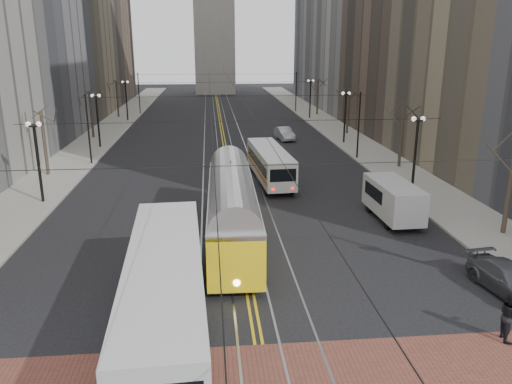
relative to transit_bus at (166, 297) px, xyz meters
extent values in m
plane|color=black|center=(3.50, 0.00, -1.68)|extent=(260.00, 260.00, 0.00)
cube|color=gray|center=(-11.50, 45.00, -1.60)|extent=(5.00, 140.00, 0.15)
cube|color=gray|center=(18.50, 45.00, -1.60)|extent=(5.00, 140.00, 0.15)
cube|color=gray|center=(3.50, 45.00, -1.67)|extent=(4.80, 130.00, 0.02)
cube|color=gold|center=(3.50, 45.00, -1.67)|extent=(0.42, 130.00, 0.01)
cylinder|color=black|center=(-10.20, 18.00, 1.12)|extent=(0.20, 0.20, 5.60)
cylinder|color=black|center=(-10.20, 38.00, 1.12)|extent=(0.20, 0.20, 5.60)
cylinder|color=black|center=(-10.20, 58.00, 1.12)|extent=(0.20, 0.20, 5.60)
cylinder|color=black|center=(17.20, 18.00, 1.12)|extent=(0.20, 0.20, 5.60)
cylinder|color=black|center=(17.20, 38.00, 1.12)|extent=(0.20, 0.20, 5.60)
cylinder|color=black|center=(17.20, 58.00, 1.12)|extent=(0.20, 0.20, 5.60)
cylinder|color=#382D23|center=(-12.20, 26.00, 1.12)|extent=(0.28, 0.28, 5.60)
cylinder|color=#382D23|center=(-12.20, 44.00, 1.12)|extent=(0.28, 0.28, 5.60)
cylinder|color=#382D23|center=(-12.20, 62.00, 1.12)|extent=(0.28, 0.28, 5.60)
cylinder|color=#382D23|center=(19.20, 9.00, 1.12)|extent=(0.28, 0.28, 5.60)
cylinder|color=#382D23|center=(19.20, 26.00, 1.12)|extent=(0.28, 0.28, 5.60)
cylinder|color=#382D23|center=(19.20, 44.00, 1.12)|extent=(0.28, 0.28, 5.60)
cylinder|color=#382D23|center=(19.20, 62.00, 1.12)|extent=(0.28, 0.28, 5.60)
cylinder|color=black|center=(2.00, 45.00, 4.32)|extent=(0.03, 120.00, 0.03)
cylinder|color=black|center=(5.00, 45.00, 4.32)|extent=(0.03, 120.00, 0.03)
cylinder|color=black|center=(-9.40, 30.00, 1.62)|extent=(0.16, 0.16, 6.60)
cylinder|color=black|center=(-9.40, 66.00, 1.62)|extent=(0.16, 0.16, 6.60)
cylinder|color=black|center=(16.40, 30.00, 1.62)|extent=(0.16, 0.16, 6.60)
cylinder|color=black|center=(16.40, 66.00, 1.62)|extent=(0.16, 0.16, 6.60)
cube|color=#BBBBBB|center=(0.00, 0.00, 0.00)|extent=(3.46, 13.53, 3.35)
cube|color=yellow|center=(3.00, 9.48, -0.02)|extent=(2.89, 14.13, 3.32)
cube|color=silver|center=(6.76, 22.54, -0.31)|extent=(2.93, 10.56, 2.72)
cube|color=#BDBDBD|center=(13.50, 12.23, -0.43)|extent=(2.36, 5.71, 2.50)
imported|color=#393B40|center=(7.50, 23.40, -1.00)|extent=(2.24, 4.17, 1.35)
imported|color=#A8ABB0|center=(10.76, 41.05, -0.95)|extent=(2.11, 4.57, 1.45)
imported|color=#46484E|center=(15.30, 2.06, -1.01)|extent=(2.47, 4.83, 1.34)
imported|color=black|center=(1.05, -3.23, -0.81)|extent=(0.70, 0.93, 1.72)
imported|color=black|center=(13.12, -1.50, -0.68)|extent=(0.93, 1.09, 1.97)
imported|color=black|center=(1.26, -1.50, -0.87)|extent=(0.82, 1.14, 1.60)
camera|label=1|loc=(1.85, -17.43, 9.30)|focal=35.00mm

